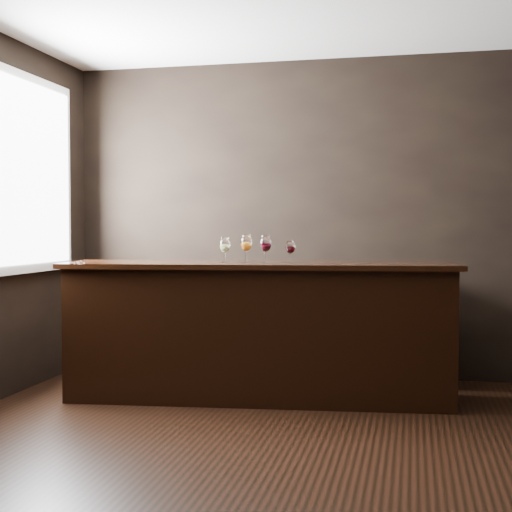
% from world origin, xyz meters
% --- Properties ---
extents(ground, '(5.00, 5.00, 0.00)m').
position_xyz_m(ground, '(0.00, 0.00, 0.00)').
color(ground, black).
rests_on(ground, ground).
extents(room_shell, '(5.02, 4.52, 2.81)m').
position_xyz_m(room_shell, '(-0.23, 0.11, 1.81)').
color(room_shell, black).
rests_on(room_shell, ground).
extents(bar_counter, '(2.94, 0.93, 1.01)m').
position_xyz_m(bar_counter, '(-0.57, 1.24, 0.51)').
color(bar_counter, black).
rests_on(bar_counter, ground).
extents(bar_top, '(3.04, 1.01, 0.04)m').
position_xyz_m(bar_top, '(-0.57, 1.24, 1.03)').
color(bar_top, black).
rests_on(bar_top, bar_counter).
extents(back_bar_shelf, '(2.53, 0.40, 0.91)m').
position_xyz_m(back_bar_shelf, '(-0.63, 2.03, 0.46)').
color(back_bar_shelf, black).
rests_on(back_bar_shelf, ground).
extents(glass_white, '(0.08, 0.08, 0.19)m').
position_xyz_m(glass_white, '(-0.84, 1.25, 1.18)').
color(glass_white, white).
rests_on(glass_white, bar_top).
extents(glass_amber, '(0.09, 0.09, 0.21)m').
position_xyz_m(glass_amber, '(-0.68, 1.27, 1.19)').
color(glass_amber, white).
rests_on(glass_amber, bar_top).
extents(glass_red_a, '(0.09, 0.09, 0.21)m').
position_xyz_m(glass_red_a, '(-0.52, 1.24, 1.19)').
color(glass_red_a, white).
rests_on(glass_red_a, bar_top).
extents(glass_red_b, '(0.07, 0.07, 0.17)m').
position_xyz_m(glass_red_b, '(-0.33, 1.26, 1.16)').
color(glass_red_b, white).
rests_on(glass_red_b, bar_top).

